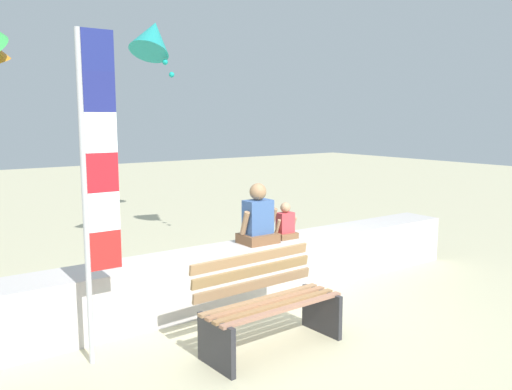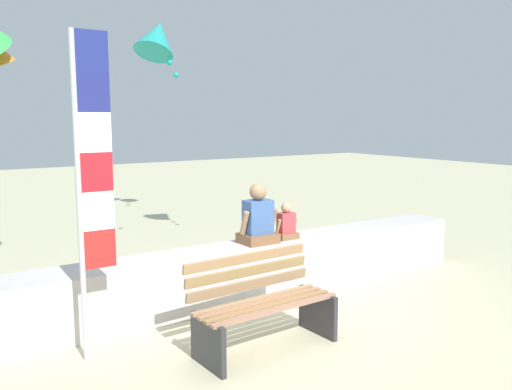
# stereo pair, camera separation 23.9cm
# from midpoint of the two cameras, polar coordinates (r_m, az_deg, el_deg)

# --- Properties ---
(ground_plane) EXTENTS (40.00, 40.00, 0.00)m
(ground_plane) POSITION_cam_midpoint_polar(r_m,az_deg,el_deg) (6.03, 1.59, -13.11)
(ground_plane) COLOR #C2BB96
(seawall_ledge) EXTENTS (6.99, 0.60, 0.66)m
(seawall_ledge) POSITION_cam_midpoint_polar(r_m,az_deg,el_deg) (6.56, -2.80, -8.27)
(seawall_ledge) COLOR beige
(seawall_ledge) RESTS_ON ground
(park_bench) EXTENTS (1.45, 0.67, 0.88)m
(park_bench) POSITION_cam_midpoint_polar(r_m,az_deg,el_deg) (5.23, -0.07, -11.79)
(park_bench) COLOR #A2715A
(park_bench) RESTS_ON ground
(person_adult) EXTENTS (0.49, 0.36, 0.74)m
(person_adult) POSITION_cam_midpoint_polar(r_m,az_deg,el_deg) (6.56, -0.83, -2.67)
(person_adult) COLOR brown
(person_adult) RESTS_ON seawall_ledge
(person_child) EXTENTS (0.30, 0.22, 0.47)m
(person_child) POSITION_cam_midpoint_polar(r_m,az_deg,el_deg) (6.83, 2.14, -3.16)
(person_child) COLOR brown
(person_child) RESTS_ON seawall_ledge
(flag_banner) EXTENTS (0.33, 0.05, 2.94)m
(flag_banner) POSITION_cam_midpoint_polar(r_m,az_deg,el_deg) (4.88, -18.20, 2.11)
(flag_banner) COLOR #B7B7BC
(flag_banner) RESTS_ON ground
(kite_teal) EXTENTS (0.94, 0.91, 0.93)m
(kite_teal) POSITION_cam_midpoint_polar(r_m,az_deg,el_deg) (8.21, -11.87, 16.14)
(kite_teal) COLOR teal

